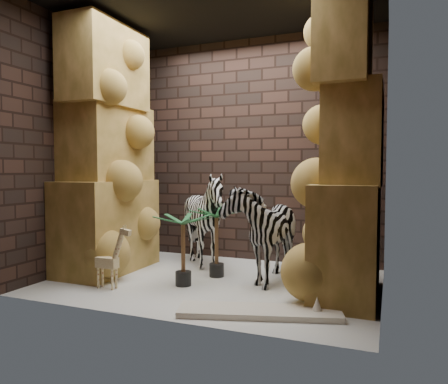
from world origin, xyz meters
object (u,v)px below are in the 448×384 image
at_px(giraffe_toy, 107,255).
at_px(palm_front, 217,242).
at_px(surfboard, 259,312).
at_px(palm_back, 183,250).
at_px(zebra_right, 264,223).
at_px(zebra_left, 205,225).

xyz_separation_m(giraffe_toy, palm_front, (0.87, 0.87, 0.06)).
bearing_deg(palm_front, surfboard, -51.44).
bearing_deg(surfboard, palm_back, 134.61).
height_order(zebra_right, giraffe_toy, zebra_right).
relative_size(zebra_left, giraffe_toy, 1.73).
distance_m(zebra_right, palm_back, 0.95).
relative_size(zebra_left, palm_back, 1.55).
bearing_deg(zebra_right, giraffe_toy, -143.61).
bearing_deg(palm_back, zebra_right, 38.05).
bearing_deg(surfboard, zebra_left, 112.81).
relative_size(zebra_right, palm_back, 1.65).
distance_m(zebra_left, palm_back, 0.87).
xyz_separation_m(giraffe_toy, palm_back, (0.69, 0.39, 0.04)).
relative_size(zebra_left, palm_front, 1.49).
bearing_deg(surfboard, zebra_right, 88.18).
height_order(zebra_right, palm_back, zebra_right).
relative_size(palm_front, palm_back, 1.04).
distance_m(zebra_right, palm_front, 0.59).
distance_m(zebra_left, surfboard, 1.89).
height_order(zebra_left, palm_back, zebra_left).
distance_m(zebra_left, giraffe_toy, 1.37).
bearing_deg(palm_back, giraffe_toy, -150.52).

